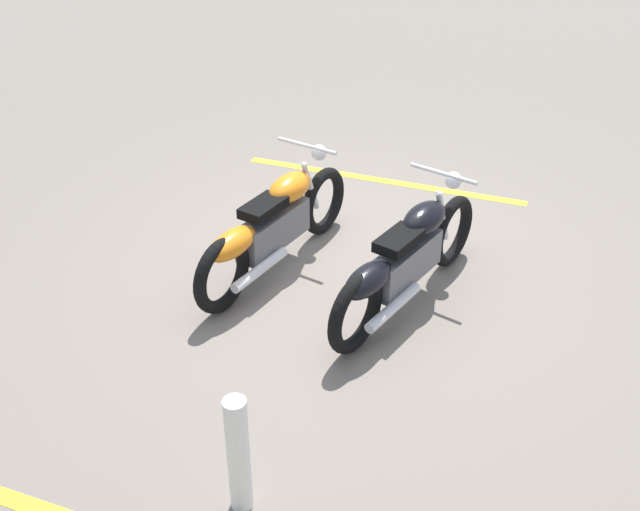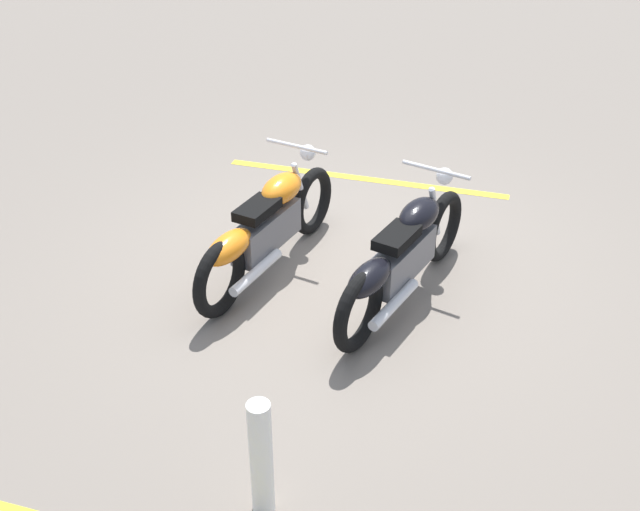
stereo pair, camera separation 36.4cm
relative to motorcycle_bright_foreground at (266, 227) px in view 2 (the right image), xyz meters
The scene contains 5 objects.
ground_plane 0.83m from the motorcycle_bright_foreground, 113.74° to the left, with size 60.00×60.00×0.00m, color slate.
motorcycle_bright_foreground is the anchor object (origin of this frame).
motorcycle_dark_foreground 1.25m from the motorcycle_bright_foreground, 80.50° to the left, with size 2.14×0.89×1.04m.
bollard_post 2.67m from the motorcycle_bright_foreground, 15.49° to the left, with size 0.14×0.14×0.85m, color white.
parking_stripe_near 2.19m from the motorcycle_bright_foreground, 165.52° to the left, with size 3.20×0.12×0.01m, color yellow.
Camera 2 is at (5.84, 1.11, 3.79)m, focal length 42.59 mm.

